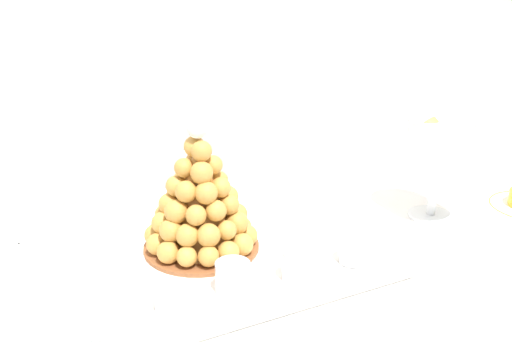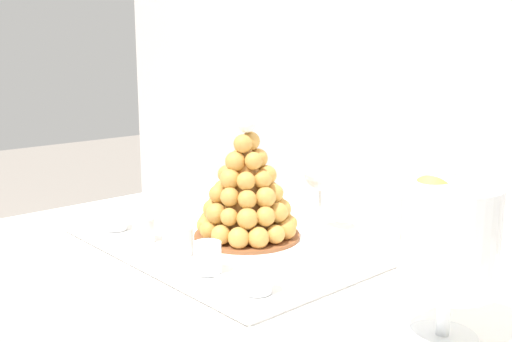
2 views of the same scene
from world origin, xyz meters
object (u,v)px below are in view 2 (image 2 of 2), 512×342
at_px(croquembouche, 247,193).
at_px(macaron_goblet, 449,240).
at_px(creme_brulee_ramekin, 183,211).
at_px(dessert_cup_right, 257,279).
at_px(dessert_cup_left, 116,218).
at_px(dessert_cup_mid_left, 144,230).
at_px(dessert_cup_mid_right, 208,259).
at_px(serving_tray, 224,243).
at_px(wine_glass, 321,176).
at_px(dessert_cup_centre, 178,242).

xyz_separation_m(croquembouche, macaron_goblet, (0.54, -0.08, 0.04)).
bearing_deg(croquembouche, creme_brulee_ramekin, -178.28).
xyz_separation_m(dessert_cup_right, macaron_goblet, (0.30, 0.11, 0.12)).
xyz_separation_m(dessert_cup_left, dessert_cup_mid_left, (0.12, 0.00, -0.00)).
bearing_deg(dessert_cup_mid_right, dessert_cup_mid_left, 178.08).
xyz_separation_m(serving_tray, wine_glass, (0.07, 0.23, 0.13)).
relative_size(serving_tray, creme_brulee_ramekin, 7.31).
xyz_separation_m(dessert_cup_mid_left, dessert_cup_right, (0.37, 0.00, 0.00)).
bearing_deg(wine_glass, dessert_cup_mid_left, -118.23).
height_order(dessert_cup_mid_left, dessert_cup_right, same).
relative_size(dessert_cup_right, macaron_goblet, 0.21).
bearing_deg(wine_glass, dessert_cup_right, -63.29).
height_order(serving_tray, dessert_cup_mid_right, dessert_cup_mid_right).
height_order(dessert_cup_right, creme_brulee_ramekin, dessert_cup_right).
xyz_separation_m(croquembouche, wine_glass, (0.06, 0.17, 0.02)).
xyz_separation_m(dessert_cup_right, creme_brulee_ramekin, (-0.48, 0.18, -0.01)).
relative_size(dessert_cup_centre, creme_brulee_ramekin, 0.69).
height_order(dessert_cup_right, wine_glass, wine_glass).
relative_size(croquembouche, dessert_cup_mid_left, 5.25).
relative_size(dessert_cup_left, dessert_cup_right, 1.11).
distance_m(creme_brulee_ramekin, macaron_goblet, 0.80).
relative_size(dessert_cup_mid_right, dessert_cup_right, 1.12).
bearing_deg(croquembouche, dessert_cup_right, -37.32).
relative_size(dessert_cup_left, dessert_cup_mid_right, 1.00).
height_order(dessert_cup_centre, dessert_cup_right, dessert_cup_centre).
bearing_deg(dessert_cup_centre, creme_brulee_ramekin, 142.83).
distance_m(dessert_cup_right, macaron_goblet, 0.34).
bearing_deg(wine_glass, creme_brulee_ramekin, -148.90).
bearing_deg(serving_tray, creme_brulee_ramekin, 167.20).
xyz_separation_m(macaron_goblet, wine_glass, (-0.48, 0.25, -0.02)).
height_order(dessert_cup_mid_right, macaron_goblet, macaron_goblet).
xyz_separation_m(dessert_cup_centre, dessert_cup_right, (0.25, -0.01, -0.00)).
bearing_deg(dessert_cup_right, creme_brulee_ramekin, 159.60).
relative_size(dessert_cup_mid_right, creme_brulee_ramekin, 0.65).
relative_size(croquembouche, creme_brulee_ramekin, 3.02).
xyz_separation_m(croquembouche, creme_brulee_ramekin, (-0.24, -0.01, -0.09)).
height_order(dessert_cup_left, dessert_cup_mid_right, same).
relative_size(dessert_cup_left, dessert_cup_centre, 0.95).
bearing_deg(dessert_cup_centre, dessert_cup_mid_right, -7.22).
xyz_separation_m(dessert_cup_left, wine_glass, (0.31, 0.36, 0.10)).
bearing_deg(dessert_cup_mid_left, dessert_cup_mid_right, -1.92).
bearing_deg(dessert_cup_right, wine_glass, 116.71).
bearing_deg(dessert_cup_left, dessert_cup_mid_right, -0.73).
bearing_deg(dessert_cup_centre, dessert_cup_left, -177.42).
bearing_deg(wine_glass, croquembouche, -109.89).
bearing_deg(wine_glass, dessert_cup_left, -130.67).
bearing_deg(dessert_cup_right, dessert_cup_mid_left, -179.93).
bearing_deg(croquembouche, wine_glass, 70.11).
height_order(macaron_goblet, wine_glass, macaron_goblet).
distance_m(dessert_cup_left, dessert_cup_mid_left, 0.12).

